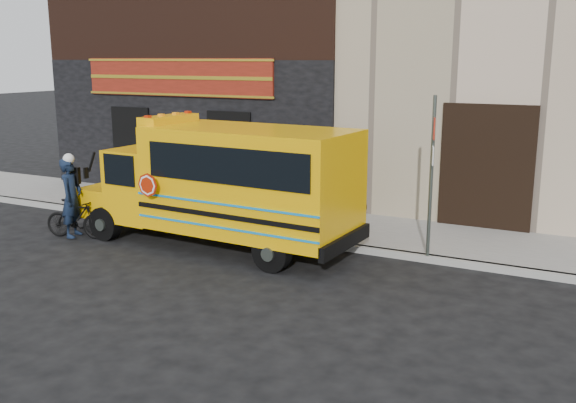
# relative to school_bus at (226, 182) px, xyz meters

# --- Properties ---
(ground) EXTENTS (120.00, 120.00, 0.00)m
(ground) POSITION_rel_school_bus_xyz_m (0.95, -1.61, -1.51)
(ground) COLOR black
(ground) RESTS_ON ground
(curb) EXTENTS (40.00, 0.20, 0.15)m
(curb) POSITION_rel_school_bus_xyz_m (0.95, 0.99, -1.43)
(curb) COLOR gray
(curb) RESTS_ON ground
(sidewalk) EXTENTS (40.00, 3.00, 0.15)m
(sidewalk) POSITION_rel_school_bus_xyz_m (0.95, 2.49, -1.43)
(sidewalk) COLOR slate
(sidewalk) RESTS_ON ground
(school_bus) EXTENTS (7.01, 2.55, 2.92)m
(school_bus) POSITION_rel_school_bus_xyz_m (0.00, 0.00, 0.00)
(school_bus) COLOR black
(school_bus) RESTS_ON ground
(sign_pole) EXTENTS (0.12, 0.30, 3.49)m
(sign_pole) POSITION_rel_school_bus_xyz_m (4.36, 0.93, 0.40)
(sign_pole) COLOR #454D46
(sign_pole) RESTS_ON ground
(bicycle) EXTENTS (1.63, 0.79, 0.95)m
(bicycle) POSITION_rel_school_bus_xyz_m (-3.62, -0.97, -1.04)
(bicycle) COLOR black
(bicycle) RESTS_ON ground
(cyclist) EXTENTS (0.65, 0.80, 1.88)m
(cyclist) POSITION_rel_school_bus_xyz_m (-3.67, -1.01, -0.57)
(cyclist) COLOR black
(cyclist) RESTS_ON ground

